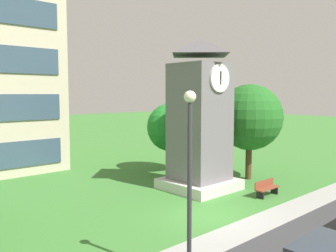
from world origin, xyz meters
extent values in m
plane|color=#3D7A33|center=(0.00, 0.00, 0.00)|extent=(160.00, 160.00, 0.00)
cube|color=#9E9E99|center=(0.00, -2.16, 0.00)|extent=(120.00, 1.60, 0.01)
cube|color=slate|center=(3.26, 3.59, 3.75)|extent=(2.87, 2.87, 7.49)
cube|color=beige|center=(3.26, 3.59, 0.30)|extent=(3.88, 3.88, 0.60)
pyramid|color=#555155|center=(3.26, 3.59, 8.45)|extent=(3.16, 3.16, 0.96)
cylinder|color=white|center=(3.26, 2.09, 6.59)|extent=(1.58, 0.12, 1.58)
cylinder|color=white|center=(4.76, 3.59, 6.59)|extent=(0.12, 1.58, 1.58)
cube|color=black|center=(3.26, 2.02, 6.73)|extent=(0.09, 0.06, 0.47)
cube|color=black|center=(3.26, 2.01, 6.59)|extent=(0.06, 0.06, 0.71)
cube|color=brown|center=(4.92, -0.08, 0.45)|extent=(1.80, 0.49, 0.06)
cube|color=brown|center=(4.92, 0.14, 0.68)|extent=(1.80, 0.06, 0.40)
cube|color=black|center=(4.20, -0.08, 0.23)|extent=(0.08, 0.43, 0.45)
cube|color=black|center=(5.64, -0.08, 0.23)|extent=(0.08, 0.43, 0.45)
cylinder|color=#333338|center=(-4.92, -3.54, 2.73)|extent=(0.14, 0.14, 5.45)
sphere|color=#F2EFCC|center=(-4.92, -3.54, 5.63)|extent=(0.36, 0.36, 0.36)
cylinder|color=#513823|center=(5.43, 8.41, 1.01)|extent=(0.35, 0.35, 2.03)
sphere|color=#22812B|center=(5.43, 8.41, 3.28)|extent=(3.57, 3.57, 3.57)
cylinder|color=#513823|center=(7.61, 3.09, 1.32)|extent=(0.41, 0.41, 2.63)
sphere|color=#226321|center=(7.61, 3.09, 4.17)|extent=(4.39, 4.39, 4.39)
camera|label=1|loc=(-12.47, -10.87, 5.71)|focal=38.43mm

